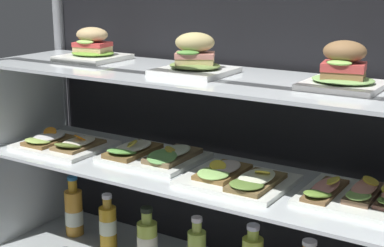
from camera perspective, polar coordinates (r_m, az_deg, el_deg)
The scene contains 15 objects.
case_frame at distance 1.87m, azimuth 2.01°, elevation 0.39°, with size 1.55×0.47×1.00m.
riser_lower_tier at distance 1.88m, azimuth 0.00°, elevation -10.25°, with size 1.47×0.39×0.36m.
shelf_lower_glass at distance 1.81m, azimuth 0.00°, elevation -4.88°, with size 1.49×0.41×0.01m, color silver.
riser_upper_tier at distance 1.77m, azimuth 0.00°, elevation -0.17°, with size 1.47×0.39×0.30m.
shelf_upper_glass at distance 1.73m, azimuth 0.00°, elevation 4.76°, with size 1.49×0.41×0.01m, color silver.
plated_roll_sandwich_left_of_center at distance 2.03m, azimuth -9.77°, elevation 7.28°, with size 0.20×0.20×0.11m.
plated_roll_sandwich_mid_left at distance 1.72m, azimuth 0.21°, elevation 6.26°, with size 0.21×0.21×0.12m.
plated_roll_sandwich_mid_right at distance 1.55m, azimuth 14.69°, elevation 4.99°, with size 0.20×0.20×0.12m.
open_sandwich_tray_far_right at distance 2.09m, azimuth -12.62°, elevation -1.90°, with size 0.31×0.26×0.06m.
open_sandwich_tray_right_of_center at distance 1.91m, azimuth -3.96°, elevation -3.05°, with size 0.31×0.27×0.06m.
open_sandwich_tray_near_left_corner at distance 1.70m, azimuth 4.54°, elevation -5.37°, with size 0.31×0.26×0.06m.
open_sandwich_tray_center at distance 1.63m, azimuth 16.21°, elevation -6.82°, with size 0.31×0.27×0.06m.
juice_bottle_back_right at distance 2.27m, azimuth -11.55°, elevation -8.53°, with size 0.07×0.07×0.23m.
juice_bottle_near_post at distance 2.15m, azimuth -8.27°, elevation -9.94°, with size 0.06×0.06×0.21m.
juice_bottle_back_center at distance 2.04m, azimuth -4.43°, elevation -11.33°, with size 0.07×0.07×0.20m.
Camera 1 is at (0.91, -1.45, 1.01)m, focal length 54.15 mm.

